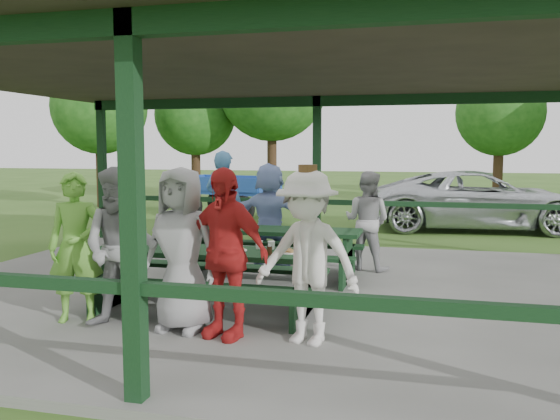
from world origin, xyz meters
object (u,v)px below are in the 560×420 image
(contestant_white_fedora, at_px, (307,257))
(pickup_truck, at_px, (480,200))
(contestant_grey_left, at_px, (121,248))
(spectator_grey, at_px, (367,221))
(farm_trailer, at_px, (230,196))
(picnic_table_near, at_px, (208,271))
(spectator_blue, at_px, (224,204))
(spectator_lblue, at_px, (270,215))
(picnic_table_far, at_px, (270,246))
(contestant_grey_mid, at_px, (181,249))
(contestant_red, at_px, (224,253))
(contestant_green, at_px, (76,247))

(contestant_white_fedora, distance_m, pickup_truck, 10.30)
(contestant_grey_left, bearing_deg, spectator_grey, 53.90)
(contestant_grey_left, height_order, farm_trailer, contestant_grey_left)
(picnic_table_near, height_order, contestant_white_fedora, contestant_white_fedora)
(spectator_blue, relative_size, spectator_grey, 1.20)
(farm_trailer, bearing_deg, spectator_lblue, -52.16)
(picnic_table_near, relative_size, picnic_table_far, 1.01)
(picnic_table_far, xyz_separation_m, contestant_grey_mid, (-0.22, -2.84, 0.41))
(contestant_grey_mid, height_order, contestant_red, contestant_red)
(farm_trailer, bearing_deg, picnic_table_far, -53.06)
(spectator_lblue, bearing_deg, contestant_grey_left, 91.64)
(contestant_white_fedora, xyz_separation_m, spectator_blue, (-2.45, 4.38, 0.08))
(picnic_table_near, height_order, contestant_grey_left, contestant_grey_left)
(contestant_white_fedora, distance_m, spectator_blue, 5.02)
(contestant_grey_mid, xyz_separation_m, spectator_grey, (1.61, 3.76, -0.09))
(contestant_grey_left, distance_m, farm_trailer, 11.23)
(contestant_white_fedora, height_order, spectator_blue, spectator_blue)
(contestant_green, height_order, farm_trailer, contestant_green)
(contestant_red, bearing_deg, contestant_green, -167.76)
(contestant_grey_mid, height_order, spectator_lblue, contestant_grey_mid)
(pickup_truck, bearing_deg, contestant_grey_left, 150.82)
(farm_trailer, bearing_deg, contestant_white_fedora, -53.33)
(contestant_green, height_order, contestant_red, contestant_red)
(contestant_grey_left, distance_m, pickup_truck, 10.98)
(spectator_blue, bearing_deg, contestant_grey_mid, 109.77)
(picnic_table_near, xyz_separation_m, contestant_red, (0.55, -0.93, 0.41))
(picnic_table_far, distance_m, contestant_grey_mid, 2.88)
(contestant_grey_left, height_order, contestant_red, contestant_red)
(contestant_white_fedora, bearing_deg, contestant_grey_left, -165.32)
(picnic_table_near, xyz_separation_m, spectator_blue, (-1.02, 3.45, 0.49))
(picnic_table_near, relative_size, contestant_red, 1.56)
(contestant_grey_left, height_order, contestant_grey_mid, contestant_grey_mid)
(picnic_table_near, bearing_deg, contestant_red, -59.52)
(picnic_table_near, relative_size, spectator_blue, 1.44)
(spectator_lblue, bearing_deg, farm_trailer, -54.40)
(pickup_truck, xyz_separation_m, farm_trailer, (-7.03, 0.91, -0.09))
(contestant_green, distance_m, spectator_lblue, 3.87)
(farm_trailer, bearing_deg, contestant_grey_mid, -59.74)
(picnic_table_far, xyz_separation_m, contestant_red, (0.31, -2.93, 0.41))
(picnic_table_far, bearing_deg, contestant_white_fedora, -67.86)
(contestant_grey_mid, relative_size, pickup_truck, 0.33)
(spectator_grey, bearing_deg, picnic_table_far, 50.76)
(picnic_table_near, xyz_separation_m, contestant_white_fedora, (1.43, -0.93, 0.40))
(contestant_red, relative_size, pickup_truck, 0.33)
(contestant_white_fedora, bearing_deg, contestant_green, -167.83)
(contestant_grey_left, xyz_separation_m, contestant_white_fedora, (2.07, 0.01, -0.01))
(contestant_white_fedora, xyz_separation_m, pickup_truck, (2.42, 10.01, -0.23))
(contestant_red, distance_m, farm_trailer, 11.55)
(picnic_table_near, bearing_deg, contestant_white_fedora, -32.85)
(contestant_red, bearing_deg, picnic_table_far, 111.66)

